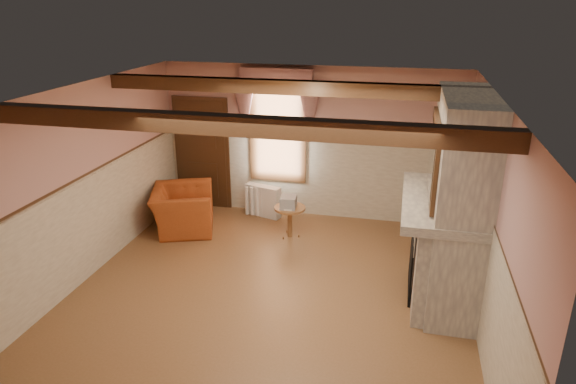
% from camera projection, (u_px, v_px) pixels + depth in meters
% --- Properties ---
extents(floor, '(5.50, 6.00, 0.01)m').
position_uv_depth(floor, '(268.00, 295.00, 7.17)').
color(floor, brown).
rests_on(floor, ground).
extents(ceiling, '(5.50, 6.00, 0.01)m').
position_uv_depth(ceiling, '(265.00, 95.00, 6.18)').
color(ceiling, silver).
rests_on(ceiling, wall_back).
extents(wall_back, '(5.50, 0.02, 2.80)m').
position_uv_depth(wall_back, '(310.00, 143.00, 9.41)').
color(wall_back, tan).
rests_on(wall_back, floor).
extents(wall_front, '(5.50, 0.02, 2.80)m').
position_uv_depth(wall_front, '(164.00, 344.00, 3.94)').
color(wall_front, tan).
rests_on(wall_front, floor).
extents(wall_left, '(0.02, 6.00, 2.80)m').
position_uv_depth(wall_left, '(80.00, 186.00, 7.26)').
color(wall_left, tan).
rests_on(wall_left, floor).
extents(wall_right, '(0.02, 6.00, 2.80)m').
position_uv_depth(wall_right, '(490.00, 222.00, 6.09)').
color(wall_right, tan).
rests_on(wall_right, floor).
extents(wainscot, '(5.50, 6.00, 1.50)m').
position_uv_depth(wainscot, '(268.00, 247.00, 6.91)').
color(wainscot, beige).
rests_on(wainscot, floor).
extents(chair_rail, '(5.50, 6.00, 0.08)m').
position_uv_depth(chair_rail, '(267.00, 195.00, 6.64)').
color(chair_rail, black).
rests_on(chair_rail, wainscot).
extents(firebox, '(0.20, 0.95, 0.90)m').
position_uv_depth(firebox, '(418.00, 262.00, 7.14)').
color(firebox, black).
rests_on(firebox, floor).
extents(armchair, '(1.35, 1.44, 0.76)m').
position_uv_depth(armchair, '(183.00, 209.00, 9.11)').
color(armchair, '#994219').
rests_on(armchair, floor).
extents(side_table, '(0.69, 0.69, 0.55)m').
position_uv_depth(side_table, '(290.00, 222.00, 8.85)').
color(side_table, brown).
rests_on(side_table, floor).
extents(book_stack, '(0.29, 0.34, 0.20)m').
position_uv_depth(book_stack, '(288.00, 202.00, 8.71)').
color(book_stack, '#B7AD8C').
rests_on(book_stack, side_table).
extents(radiator, '(0.72, 0.37, 0.60)m').
position_uv_depth(radiator, '(263.00, 201.00, 9.70)').
color(radiator, silver).
rests_on(radiator, floor).
extents(bowl, '(0.32, 0.32, 0.08)m').
position_uv_depth(bowl, '(443.00, 191.00, 6.88)').
color(bowl, brown).
rests_on(bowl, mantel).
extents(mantel_clock, '(0.14, 0.24, 0.20)m').
position_uv_depth(mantel_clock, '(442.00, 174.00, 7.40)').
color(mantel_clock, black).
rests_on(mantel_clock, mantel).
extents(oil_lamp, '(0.11, 0.11, 0.28)m').
position_uv_depth(oil_lamp, '(443.00, 177.00, 7.11)').
color(oil_lamp, '#D2843B').
rests_on(oil_lamp, mantel).
extents(candle_red, '(0.06, 0.06, 0.16)m').
position_uv_depth(candle_red, '(447.00, 216.00, 6.01)').
color(candle_red, '#AA2E14').
rests_on(candle_red, mantel).
extents(jar_yellow, '(0.06, 0.06, 0.12)m').
position_uv_depth(jar_yellow, '(446.00, 212.00, 6.17)').
color(jar_yellow, gold).
rests_on(jar_yellow, mantel).
extents(fireplace, '(0.85, 2.00, 2.80)m').
position_uv_depth(fireplace, '(458.00, 201.00, 6.71)').
color(fireplace, gray).
rests_on(fireplace, floor).
extents(mantel, '(1.05, 2.05, 0.12)m').
position_uv_depth(mantel, '(443.00, 203.00, 6.76)').
color(mantel, gray).
rests_on(mantel, fireplace).
extents(overmantel_mirror, '(0.06, 1.44, 1.04)m').
position_uv_depth(overmantel_mirror, '(433.00, 158.00, 6.58)').
color(overmantel_mirror, silver).
rests_on(overmantel_mirror, fireplace).
extents(door, '(1.10, 0.10, 2.10)m').
position_uv_depth(door, '(203.00, 155.00, 9.92)').
color(door, black).
rests_on(door, floor).
extents(window, '(1.06, 0.08, 2.02)m').
position_uv_depth(window, '(278.00, 128.00, 9.42)').
color(window, white).
rests_on(window, wall_back).
extents(window_drapes, '(1.30, 0.14, 1.40)m').
position_uv_depth(window_drapes, '(276.00, 97.00, 9.13)').
color(window_drapes, gray).
rests_on(window_drapes, wall_back).
extents(ceiling_beam_front, '(5.50, 0.18, 0.20)m').
position_uv_depth(ceiling_beam_front, '(233.00, 125.00, 5.12)').
color(ceiling_beam_front, black).
rests_on(ceiling_beam_front, ceiling).
extents(ceiling_beam_back, '(5.50, 0.18, 0.20)m').
position_uv_depth(ceiling_beam_back, '(288.00, 87.00, 7.31)').
color(ceiling_beam_back, black).
rests_on(ceiling_beam_back, ceiling).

